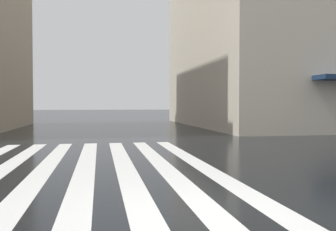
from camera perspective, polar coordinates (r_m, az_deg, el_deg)
The scene contains 2 objects.
ground_plane at distance 5.62m, azimuth 6.39°, elevation -15.08°, with size 220.00×220.00×0.00m, color black.
zebra_crossing at distance 9.33m, azimuth -15.80°, elevation -8.34°, with size 13.00×7.50×0.01m.
Camera 1 is at (-5.15, 1.56, 1.62)m, focal length 39.67 mm.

